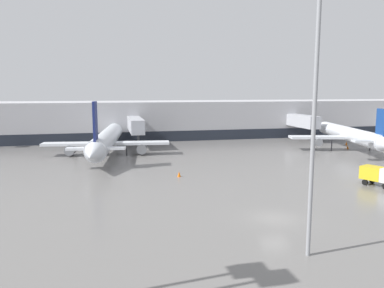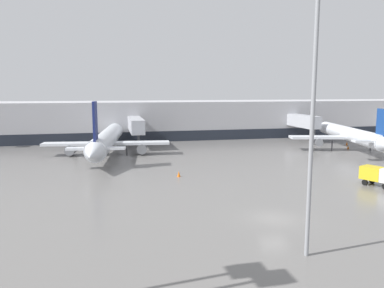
# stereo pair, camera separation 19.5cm
# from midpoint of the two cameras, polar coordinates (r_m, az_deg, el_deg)

# --- Properties ---
(ground_plane) EXTENTS (320.00, 320.00, 0.00)m
(ground_plane) POSITION_cam_midpoint_polar(r_m,az_deg,el_deg) (35.91, 12.56, -11.03)
(ground_plane) COLOR slate
(terminal_building) EXTENTS (160.00, 29.55, 9.00)m
(terminal_building) POSITION_cam_midpoint_polar(r_m,az_deg,el_deg) (93.93, -3.50, 3.77)
(terminal_building) COLOR #B2B2B7
(terminal_building) RESTS_ON ground_plane
(parked_jet_1) EXTENTS (23.53, 33.46, 8.72)m
(parked_jet_1) POSITION_cam_midpoint_polar(r_m,az_deg,el_deg) (79.29, 23.09, 1.28)
(parked_jet_1) COLOR silver
(parked_jet_1) RESTS_ON ground_plane
(parked_jet_2) EXTENTS (22.83, 37.24, 10.10)m
(parked_jet_2) POSITION_cam_midpoint_polar(r_m,az_deg,el_deg) (69.39, -12.81, 0.59)
(parked_jet_2) COLOR silver
(parked_jet_2) RESTS_ON ground_plane
(service_truck_0) EXTENTS (3.30, 4.47, 2.37)m
(service_truck_0) POSITION_cam_midpoint_polar(r_m,az_deg,el_deg) (51.42, 26.66, -4.16)
(service_truck_0) COLOR gold
(service_truck_0) RESTS_ON ground_plane
(traffic_cone_0) EXTENTS (0.40, 0.40, 0.79)m
(traffic_cone_0) POSITION_cam_midpoint_polar(r_m,az_deg,el_deg) (87.08, 22.59, 0.10)
(traffic_cone_0) COLOR orange
(traffic_cone_0) RESTS_ON ground_plane
(traffic_cone_2) EXTENTS (0.46, 0.46, 0.78)m
(traffic_cone_2) POSITION_cam_midpoint_polar(r_m,az_deg,el_deg) (51.19, -1.91, -4.58)
(traffic_cone_2) COLOR orange
(traffic_cone_2) RESTS_ON ground_plane
(traffic_cone_3) EXTENTS (0.42, 0.42, 0.67)m
(traffic_cone_3) POSITION_cam_midpoint_polar(r_m,az_deg,el_deg) (81.67, 22.76, -0.45)
(traffic_cone_3) COLOR orange
(traffic_cone_3) RESTS_ON ground_plane
(apron_light_mast_3) EXTENTS (1.80, 1.80, 22.59)m
(apron_light_mast_3) POSITION_cam_midpoint_polar(r_m,az_deg,el_deg) (27.21, 18.83, 19.70)
(apron_light_mast_3) COLOR gray
(apron_light_mast_3) RESTS_ON ground_plane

